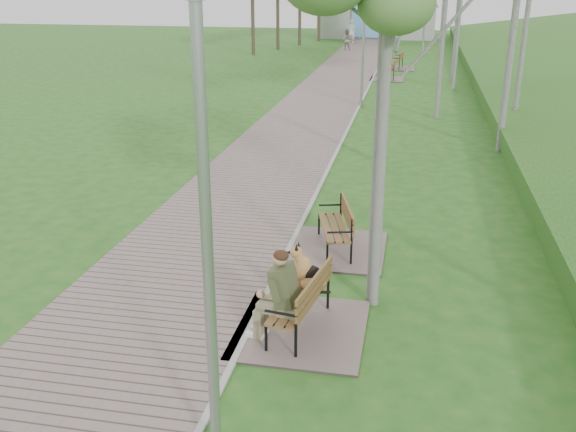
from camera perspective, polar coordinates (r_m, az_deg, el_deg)
name	(u,v)px	position (r m, az deg, el deg)	size (l,w,h in m)	color
ground	(249,331)	(10.20, -3.49, -10.21)	(120.00, 120.00, 0.00)	#1E5417
walkway	(328,93)	(30.67, 3.56, 10.85)	(3.50, 67.00, 0.04)	#75645E
kerb	(365,94)	(30.49, 6.87, 10.69)	(0.10, 67.00, 0.05)	#999993
building_north	(377,14)	(59.63, 7.94, 17.37)	(10.00, 5.20, 4.00)	#9E9E99
bench_main	(294,304)	(9.94, 0.57, -7.81)	(1.98, 2.20, 1.73)	#75645E
bench_second	(334,240)	(12.95, 4.14, -2.12)	(1.96, 2.18, 1.20)	#75645E
bench_third	(386,76)	(35.21, 8.74, 12.22)	(1.74, 1.93, 1.07)	#75645E
bench_far	(397,65)	(39.49, 9.66, 13.11)	(1.96, 2.18, 1.21)	#75645E
lamp_post_near	(208,266)	(6.57, -7.11, -4.40)	(0.20, 0.20, 5.27)	#9C9FA4
lamp_post_second	(363,54)	(27.44, 6.68, 14.09)	(0.18, 0.18, 4.60)	#9C9FA4
lamp_post_third	(385,27)	(36.63, 8.61, 16.31)	(0.21, 0.21, 5.54)	#9C9FA4
lamp_post_far	(394,19)	(49.70, 9.41, 16.92)	(0.18, 0.18, 4.72)	#9C9FA4
pedestrian_near	(351,32)	(53.88, 5.63, 16.00)	(0.68, 0.45, 1.87)	white
pedestrian_far	(346,40)	(48.75, 5.22, 15.33)	(0.74, 0.58, 1.52)	gray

